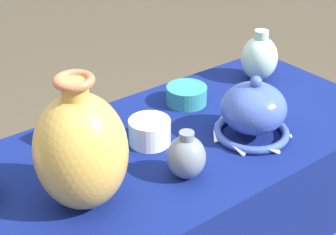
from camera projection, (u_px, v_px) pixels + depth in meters
The scene contains 8 objects.
display_table at pixel (175, 174), 1.41m from camera, with size 1.30×0.59×0.77m.
vase_tall_bulbous at pixel (81, 150), 1.09m from camera, with size 0.20×0.20×0.31m.
vase_dome_bell at pixel (253, 112), 1.37m from camera, with size 0.22×0.22×0.18m.
mosaic_tile_box at pixel (81, 128), 1.37m from camera, with size 0.16×0.14×0.07m.
jar_round_celadon at pixel (259, 58), 1.68m from camera, with size 0.12×0.12×0.17m.
pot_squat_porcelain at pixel (150, 131), 1.36m from camera, with size 0.11×0.11×0.07m, color white.
jar_round_slate at pixel (186, 157), 1.22m from camera, with size 0.09×0.09×0.12m.
pot_squat_teal at pixel (187, 95), 1.56m from camera, with size 0.12×0.12×0.05m, color teal.
Camera 1 is at (-0.71, -0.92, 1.52)m, focal length 55.00 mm.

